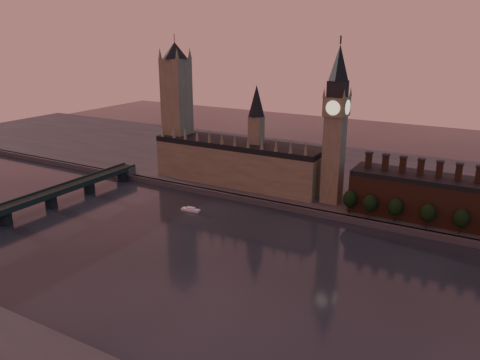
% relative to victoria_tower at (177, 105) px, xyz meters
% --- Properties ---
extents(ground, '(900.00, 900.00, 0.00)m').
position_rel_victoria_tower_xyz_m(ground, '(120.00, -115.00, -59.09)').
color(ground, black).
rests_on(ground, ground).
extents(north_bank, '(900.00, 182.00, 4.00)m').
position_rel_victoria_tower_xyz_m(north_bank, '(120.00, 63.04, -57.09)').
color(north_bank, '#4D4D52').
rests_on(north_bank, ground).
extents(palace_of_westminster, '(130.00, 30.30, 74.00)m').
position_rel_victoria_tower_xyz_m(palace_of_westminster, '(55.59, -0.09, -37.46)').
color(palace_of_westminster, gray).
rests_on(palace_of_westminster, north_bank).
extents(victoria_tower, '(24.00, 24.00, 108.00)m').
position_rel_victoria_tower_xyz_m(victoria_tower, '(0.00, 0.00, 0.00)').
color(victoria_tower, gray).
rests_on(victoria_tower, north_bank).
extents(big_ben, '(15.00, 15.00, 107.00)m').
position_rel_victoria_tower_xyz_m(big_ben, '(130.00, -5.00, -2.26)').
color(big_ben, gray).
rests_on(big_ben, north_bank).
extents(chimney_block, '(110.00, 25.00, 37.00)m').
position_rel_victoria_tower_xyz_m(chimney_block, '(200.00, -5.00, -41.27)').
color(chimney_block, '#53301F').
rests_on(chimney_block, north_bank).
extents(embankment_tree_0, '(8.60, 8.60, 14.88)m').
position_rel_victoria_tower_xyz_m(embankment_tree_0, '(147.05, -19.93, -45.62)').
color(embankment_tree_0, black).
rests_on(embankment_tree_0, north_bank).
extents(embankment_tree_1, '(8.60, 8.60, 14.88)m').
position_rel_victoria_tower_xyz_m(embankment_tree_1, '(159.91, -21.42, -45.62)').
color(embankment_tree_1, black).
rests_on(embankment_tree_1, north_bank).
extents(embankment_tree_2, '(8.60, 8.60, 14.88)m').
position_rel_victoria_tower_xyz_m(embankment_tree_2, '(174.91, -20.84, -45.62)').
color(embankment_tree_2, black).
rests_on(embankment_tree_2, north_bank).
extents(embankment_tree_3, '(8.60, 8.60, 14.88)m').
position_rel_victoria_tower_xyz_m(embankment_tree_3, '(193.21, -21.02, -45.62)').
color(embankment_tree_3, black).
rests_on(embankment_tree_3, north_bank).
extents(embankment_tree_4, '(8.60, 8.60, 14.88)m').
position_rel_victoria_tower_xyz_m(embankment_tree_4, '(210.76, -20.35, -45.62)').
color(embankment_tree_4, black).
rests_on(embankment_tree_4, north_bank).
extents(westminster_bridge, '(14.00, 200.00, 11.55)m').
position_rel_victoria_tower_xyz_m(westminster_bridge, '(-35.00, -117.70, -51.65)').
color(westminster_bridge, '#1D2D27').
rests_on(westminster_bridge, ground).
extents(river_boat, '(13.06, 4.68, 2.56)m').
position_rel_victoria_tower_xyz_m(river_boat, '(52.13, -58.00, -58.11)').
color(river_boat, white).
rests_on(river_boat, ground).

